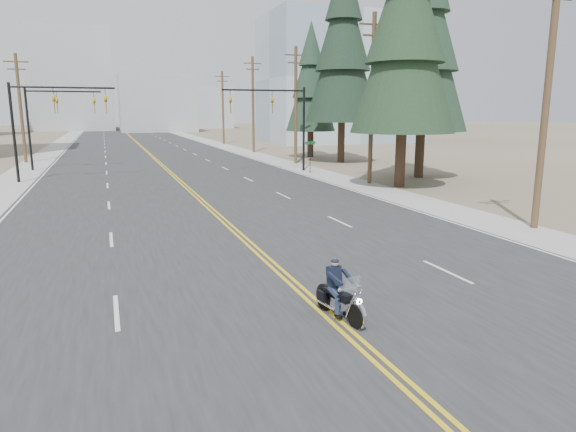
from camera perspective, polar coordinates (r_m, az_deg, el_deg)
The scene contains 24 objects.
ground_plane at distance 11.48m, azimuth 8.74°, elevation -14.59°, with size 400.00×400.00×0.00m, color #776D56.
road at distance 79.34m, azimuth -16.06°, elevation 7.49°, with size 20.00×200.00×0.01m, color #303033.
sidewalk_left at distance 79.45m, azimuth -24.41°, elevation 6.92°, with size 3.00×200.00×0.01m, color #A5A5A0.
sidewalk_right at distance 80.88m, azimuth -7.84°, elevation 7.90°, with size 3.00×200.00×0.01m, color #A5A5A0.
traffic_mast_left at distance 41.21m, azimuth -25.55°, elevation 10.33°, with size 7.10×0.26×7.00m.
traffic_mast_right at distance 43.34m, azimuth -0.77°, elevation 11.44°, with size 7.10×0.26×7.00m.
traffic_mast_far at distance 49.21m, azimuth -25.03°, elevation 10.32°, with size 6.10×0.26×7.00m.
street_sign at distance 42.22m, azimuth 2.48°, elevation 7.17°, with size 0.90×0.06×2.62m.
utility_pole_a at distance 24.42m, azimuth 26.84°, elevation 12.00°, with size 2.20×0.30×11.00m.
utility_pole_b at distance 36.50m, azimuth 9.32°, elevation 12.92°, with size 2.20×0.30×11.50m.
utility_pole_c at distance 50.18m, azimuth 0.86°, elevation 12.37°, with size 2.20×0.30×11.00m.
utility_pole_d at distance 64.45m, azimuth -3.90°, elevation 12.39°, with size 2.20×0.30×11.50m.
utility_pole_e at distance 80.94m, azimuth -7.24°, elevation 11.98°, with size 2.20×0.30×11.00m.
utility_pole_left at distance 57.51m, azimuth -27.59°, elevation 10.73°, with size 2.20×0.30×10.50m.
glass_building at distance 87.39m, azimuth 5.70°, elevation 14.77°, with size 24.00×16.00×20.00m, color #9EB5CC.
haze_bldg_b at distance 134.66m, azimuth -14.35°, elevation 12.06°, with size 18.00×14.00×14.00m, color #ADB2B7.
haze_bldg_c at distance 127.30m, azimuth 1.17°, elevation 13.35°, with size 16.00×12.00×18.00m, color #B7BCC6.
haze_bldg_d at distance 149.40m, azimuth -22.92°, elevation 13.75°, with size 20.00×15.00×26.00m, color #ADB2B7.
haze_bldg_e at distance 161.83m, azimuth -9.08°, elevation 11.77°, with size 14.00×14.00×12.00m, color #B7BCC6.
motorcyclist at distance 12.73m, azimuth 5.82°, elevation -8.21°, with size 0.81×1.89×1.47m, color black, non-canonical shape.
conifer_near at distance 35.82m, azimuth 13.00°, elevation 19.95°, with size 6.86×6.86×18.16m.
conifer_mid at distance 41.13m, azimuth 15.02°, elevation 18.44°, with size 6.68×6.68×17.80m.
conifer_tall at distance 52.34m, azimuth 6.15°, elevation 18.54°, with size 7.17×7.17×19.92m.
conifer_far at distance 57.59m, azimuth 2.57°, elevation 14.83°, with size 5.42×5.42×14.51m.
Camera 1 is at (-5.00, -9.02, 5.03)m, focal length 32.00 mm.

